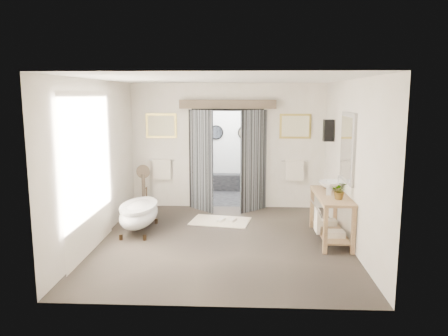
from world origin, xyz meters
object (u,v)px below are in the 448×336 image
Objects in this scene: vanity at (330,213)px; rug at (220,221)px; clawfoot_tub at (139,213)px; basin at (331,186)px.

vanity reaches higher than rug.
clawfoot_tub is 3.16× the size of basin.
rug is 2.43m from basin.
clawfoot_tub is at bearing 176.67° from basin.
clawfoot_tub is 3.72m from basin.
vanity is 2.38m from rug.
vanity is 1.33× the size of rug.
vanity is at bearing -27.54° from rug.
vanity is at bearing -5.31° from clawfoot_tub.
basin is (2.14, -0.68, 0.92)m from rug.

